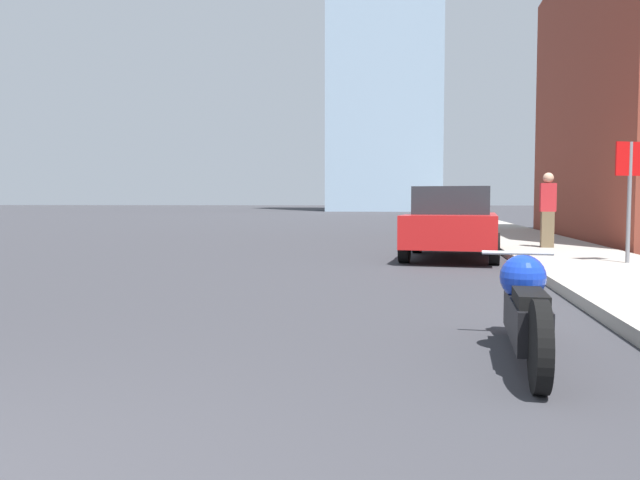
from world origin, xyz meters
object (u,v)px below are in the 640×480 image
(motorcycle, at_px, (525,308))
(parked_car_white, at_px, (439,212))
(pedestrian, at_px, (548,209))
(parked_car_silver, at_px, (434,208))
(parked_car_green, at_px, (427,205))
(parked_car_blue, at_px, (430,207))
(stop_sign, at_px, (630,180))
(parked_car_red, at_px, (452,222))

(motorcycle, distance_m, parked_car_white, 20.24)
(parked_car_white, xyz_separation_m, pedestrian, (2.28, -9.78, 0.25))
(parked_car_white, distance_m, parked_car_silver, 10.98)
(parked_car_white, xyz_separation_m, parked_car_green, (-0.20, 34.06, 0.06))
(parked_car_blue, bearing_deg, parked_car_white, -95.14)
(motorcycle, bearing_deg, parked_car_green, 93.44)
(parked_car_silver, bearing_deg, parked_car_blue, 90.10)
(parked_car_green, distance_m, stop_sign, 47.63)
(parked_car_green, height_order, pedestrian, pedestrian)
(parked_car_silver, height_order, parked_car_blue, parked_car_silver)
(motorcycle, xyz_separation_m, parked_car_red, (-0.17, 8.81, 0.39))
(motorcycle, distance_m, stop_sign, 7.44)
(motorcycle, bearing_deg, pedestrian, 81.51)
(parked_car_red, relative_size, parked_car_white, 0.93)
(parked_car_green, height_order, stop_sign, stop_sign)
(parked_car_blue, relative_size, parked_car_green, 1.10)
(parked_car_white, bearing_deg, pedestrian, -80.02)
(parked_car_white, bearing_deg, parked_car_silver, 86.92)
(parked_car_silver, xyz_separation_m, parked_car_green, (-0.20, 23.09, 0.01))
(parked_car_red, relative_size, parked_car_silver, 1.05)
(parked_car_red, xyz_separation_m, stop_sign, (2.99, -2.04, 0.83))
(parked_car_green, xyz_separation_m, stop_sign, (3.17, -47.52, 0.74))
(pedestrian, bearing_deg, parked_car_red, -144.58)
(motorcycle, xyz_separation_m, parked_car_white, (-0.14, 20.23, 0.42))
(parked_car_red, bearing_deg, parked_car_blue, 95.53)
(parked_car_silver, distance_m, parked_car_blue, 12.40)
(motorcycle, relative_size, parked_car_green, 0.61)
(motorcycle, xyz_separation_m, parked_car_blue, (-0.25, 43.61, 0.46))
(parked_car_red, relative_size, stop_sign, 1.96)
(parked_car_white, relative_size, parked_car_green, 1.18)
(stop_sign, bearing_deg, parked_car_silver, 96.94)
(motorcycle, distance_m, parked_car_green, 54.30)
(parked_car_silver, relative_size, pedestrian, 2.24)
(parked_car_white, height_order, parked_car_green, parked_car_green)
(parked_car_green, bearing_deg, parked_car_white, -89.32)
(parked_car_green, relative_size, stop_sign, 1.78)
(parked_car_red, relative_size, parked_car_blue, 1.00)
(parked_car_silver, bearing_deg, parked_car_green, 90.11)
(motorcycle, relative_size, parked_car_red, 0.56)
(parked_car_white, xyz_separation_m, stop_sign, (2.96, -13.46, 0.80))
(parked_car_silver, xyz_separation_m, pedestrian, (2.29, -20.76, 0.20))
(parked_car_green, bearing_deg, pedestrian, -86.43)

